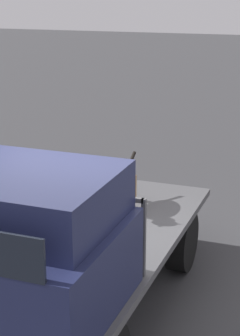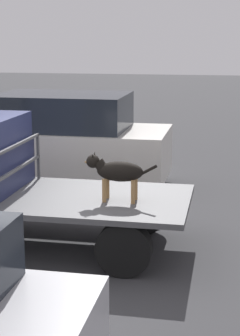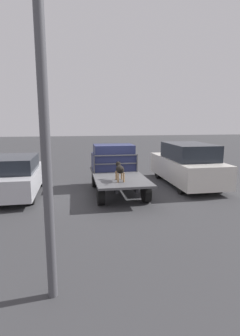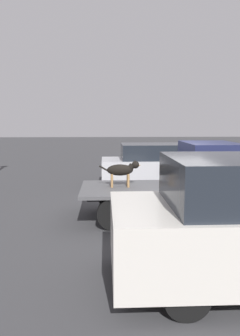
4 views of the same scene
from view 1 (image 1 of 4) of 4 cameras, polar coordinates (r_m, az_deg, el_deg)
name	(u,v)px [view 1 (image 1 of 4)]	position (r m, az deg, el deg)	size (l,w,h in m)	color
ground_plane	(76,307)	(6.30, -4.52, -13.94)	(80.00, 80.00, 0.00)	#38383A
flatbed_truck	(74,258)	(6.01, -4.65, -9.12)	(4.14, 1.99, 0.80)	black
truck_cab	(7,241)	(4.71, -11.41, -7.31)	(1.48, 1.87, 1.12)	#1E2347
truck_headboard	(51,211)	(5.34, -7.01, -4.38)	(0.04, 1.87, 0.75)	#4C4C4F
dog	(118,173)	(6.60, -0.19, -0.56)	(1.05, 0.29, 0.69)	#9E7547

